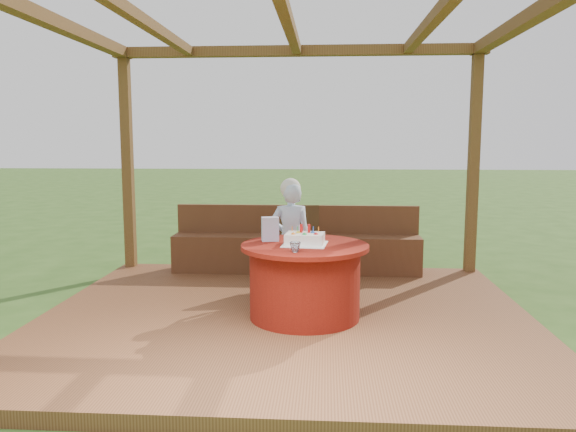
# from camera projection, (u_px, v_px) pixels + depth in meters

# --- Properties ---
(ground) EXTENTS (60.00, 60.00, 0.00)m
(ground) POSITION_uv_depth(u_px,v_px,m) (286.00, 326.00, 5.22)
(ground) COLOR #2F531B
(ground) RESTS_ON ground
(deck) EXTENTS (4.50, 4.00, 0.12)m
(deck) POSITION_uv_depth(u_px,v_px,m) (286.00, 320.00, 5.21)
(deck) COLOR brown
(deck) RESTS_ON ground
(pergola) EXTENTS (4.50, 4.00, 2.72)m
(pergola) POSITION_uv_depth(u_px,v_px,m) (286.00, 60.00, 4.90)
(pergola) COLOR brown
(pergola) RESTS_ON deck
(bench) EXTENTS (3.00, 0.42, 0.80)m
(bench) POSITION_uv_depth(u_px,v_px,m) (296.00, 250.00, 6.87)
(bench) COLOR brown
(bench) RESTS_ON deck
(table) EXTENTS (1.14, 1.14, 0.67)m
(table) POSITION_uv_depth(u_px,v_px,m) (305.00, 280.00, 5.05)
(table) COLOR maroon
(table) RESTS_ON deck
(chair) EXTENTS (0.49, 0.49, 0.89)m
(chair) POSITION_uv_depth(u_px,v_px,m) (300.00, 242.00, 6.12)
(chair) COLOR #3E2A13
(chair) RESTS_ON deck
(elderly_woman) EXTENTS (0.46, 0.33, 1.21)m
(elderly_woman) POSITION_uv_depth(u_px,v_px,m) (291.00, 236.00, 5.79)
(elderly_woman) COLOR #ABD1FF
(elderly_woman) RESTS_ON deck
(birthday_cake) EXTENTS (0.42, 0.42, 0.18)m
(birthday_cake) POSITION_uv_depth(u_px,v_px,m) (305.00, 239.00, 4.99)
(birthday_cake) COLOR white
(birthday_cake) RESTS_ON table
(gift_bag) EXTENTS (0.17, 0.13, 0.22)m
(gift_bag) POSITION_uv_depth(u_px,v_px,m) (270.00, 229.00, 5.17)
(gift_bag) COLOR #E393C8
(gift_bag) RESTS_ON table
(drinking_glass) EXTENTS (0.11, 0.11, 0.09)m
(drinking_glass) POSITION_uv_depth(u_px,v_px,m) (295.00, 247.00, 4.65)
(drinking_glass) COLOR white
(drinking_glass) RESTS_ON table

